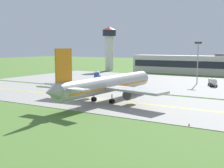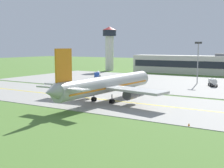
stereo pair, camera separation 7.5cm
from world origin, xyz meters
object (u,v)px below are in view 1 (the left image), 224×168
Objects in this scene: airplane_lead at (106,85)px; apron_light_mast at (198,57)px; service_truck_fuel at (97,74)px; service_truck_catering at (213,82)px; control_tower at (109,44)px.

airplane_lead is 2.70× the size of apron_light_mast.
service_truck_fuel is 42.65m from apron_light_mast.
apron_light_mast is at bearing 79.62° from airplane_lead.
airplane_lead is 56.36m from service_truck_fuel.
apron_light_mast is (8.43, 46.02, 5.19)m from airplane_lead.
service_truck_fuel is 48.32m from service_truck_catering.
airplane_lead is at bearing -58.40° from control_tower.
service_truck_catering is 75.03m from control_tower.
service_truck_catering is (48.22, -3.08, 0.00)m from service_truck_fuel.
control_tower is 1.61× the size of apron_light_mast.
service_truck_fuel is at bearing 176.34° from service_truck_catering.
service_truck_catering is 0.43× the size of apron_light_mast.
service_truck_catering is 10.73m from apron_light_mast.
control_tower is (-63.72, 37.48, 12.85)m from service_truck_catering.
airplane_lead is at bearing -109.25° from service_truck_catering.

